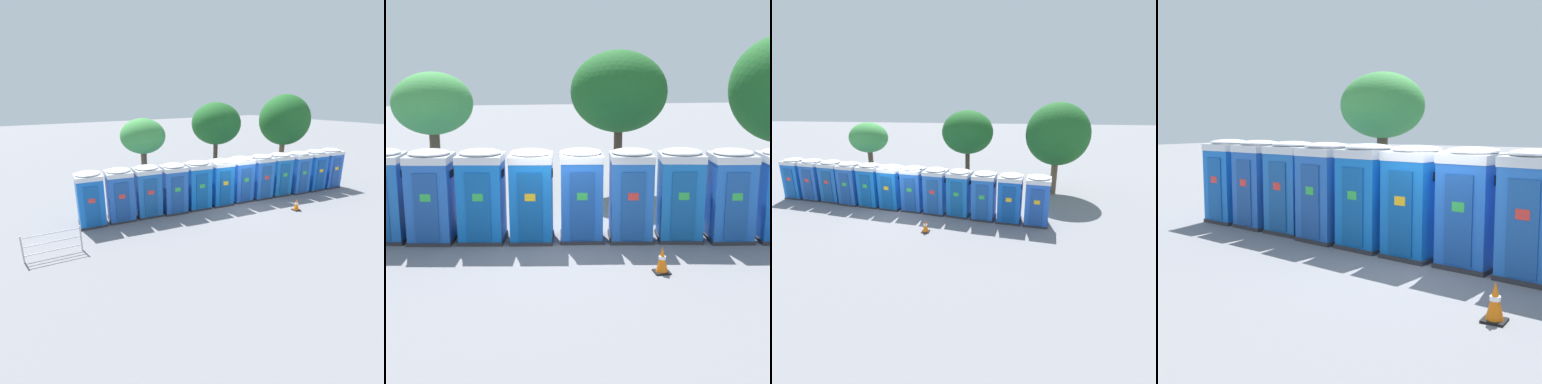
% 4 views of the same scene
% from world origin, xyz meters
% --- Properties ---
extents(ground_plane, '(120.00, 120.00, 0.00)m').
position_xyz_m(ground_plane, '(0.00, 0.00, 0.00)').
color(ground_plane, slate).
extents(portapotty_3, '(1.40, 1.39, 2.54)m').
position_xyz_m(portapotty_3, '(-3.30, 0.89, 1.28)').
color(portapotty_3, '#2D2D33').
rests_on(portapotty_3, ground).
extents(portapotty_4, '(1.42, 1.40, 2.54)m').
position_xyz_m(portapotty_4, '(-1.95, 0.71, 1.28)').
color(portapotty_4, '#2D2D33').
rests_on(portapotty_4, ground).
extents(portapotty_5, '(1.35, 1.37, 2.54)m').
position_xyz_m(portapotty_5, '(-0.61, 0.47, 1.28)').
color(portapotty_5, '#2D2D33').
rests_on(portapotty_5, ground).
extents(portapotty_6, '(1.33, 1.35, 2.54)m').
position_xyz_m(portapotty_6, '(0.74, 0.33, 1.28)').
color(portapotty_6, '#2D2D33').
rests_on(portapotty_6, ground).
extents(portapotty_7, '(1.35, 1.37, 2.54)m').
position_xyz_m(portapotty_7, '(2.08, 0.09, 1.28)').
color(portapotty_7, '#2D2D33').
rests_on(portapotty_7, ground).
extents(portapotty_8, '(1.41, 1.41, 2.54)m').
position_xyz_m(portapotty_8, '(3.43, -0.12, 1.28)').
color(portapotty_8, '#2D2D33').
rests_on(portapotty_8, ground).
extents(portapotty_9, '(1.32, 1.34, 2.54)m').
position_xyz_m(portapotty_9, '(4.76, -0.42, 1.28)').
color(portapotty_9, '#2D2D33').
rests_on(portapotty_9, ground).
extents(street_tree_1, '(3.58, 3.58, 5.34)m').
position_xyz_m(street_tree_1, '(3.15, 5.74, 3.82)').
color(street_tree_1, '#4C3826').
rests_on(street_tree_1, ground).
extents(street_tree_2, '(2.57, 2.57, 4.56)m').
position_xyz_m(street_tree_2, '(-3.41, 4.12, 3.51)').
color(street_tree_2, brown).
rests_on(street_tree_2, ground).
extents(traffic_cone, '(0.36, 0.36, 0.64)m').
position_xyz_m(traffic_cone, '(2.12, -2.54, 0.31)').
color(traffic_cone, black).
rests_on(traffic_cone, ground).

